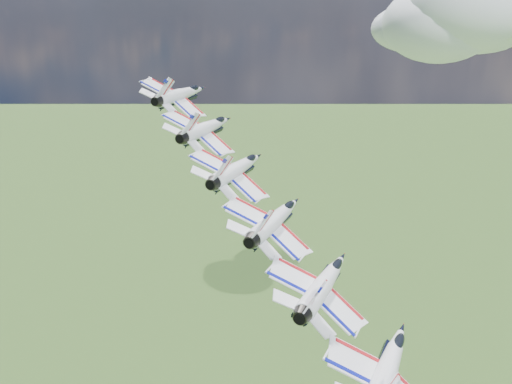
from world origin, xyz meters
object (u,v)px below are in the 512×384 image
at_px(jet_1, 207,128).
at_px(jet_4, 325,282).
at_px(jet_3, 276,219).
at_px(jet_5, 388,366).
at_px(jet_0, 182,94).
at_px(jet_2, 238,168).

relative_size(jet_1, jet_4, 1.00).
relative_size(jet_3, jet_4, 1.00).
distance_m(jet_4, jet_5, 12.29).
bearing_deg(jet_5, jet_1, 140.29).
bearing_deg(jet_0, jet_3, -39.71).
relative_size(jet_0, jet_1, 1.00).
relative_size(jet_4, jet_5, 1.00).
bearing_deg(jet_0, jet_5, -39.71).
relative_size(jet_2, jet_4, 1.00).
bearing_deg(jet_0, jet_1, -39.71).
xyz_separation_m(jet_0, jet_3, (27.16, -22.40, -10.95)).
bearing_deg(jet_1, jet_3, -39.71).
bearing_deg(jet_2, jet_3, -39.71).
relative_size(jet_2, jet_3, 1.00).
xyz_separation_m(jet_2, jet_4, (18.11, -14.93, -7.30)).
bearing_deg(jet_3, jet_5, -39.71).
xyz_separation_m(jet_0, jet_1, (9.05, -7.47, -3.65)).
height_order(jet_2, jet_4, jet_2).
height_order(jet_2, jet_5, jet_2).
relative_size(jet_2, jet_5, 1.00).
height_order(jet_3, jet_5, jet_3).
bearing_deg(jet_2, jet_0, 140.29).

